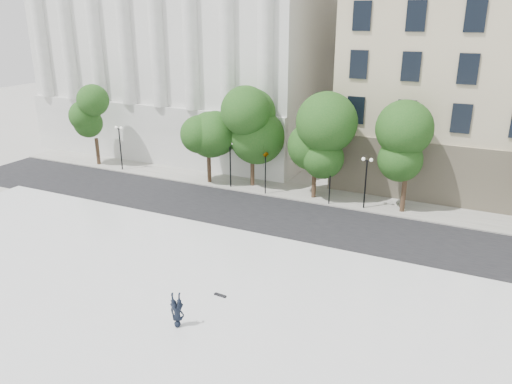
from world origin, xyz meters
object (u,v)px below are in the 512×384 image
person_lying (178,322)px  skateboard (220,295)px  traffic_light_east (331,160)px  traffic_light_west (266,152)px

person_lying → skateboard: (0.45, 3.24, -0.21)m
skateboard → traffic_light_east: bearing=91.8°
traffic_light_east → skateboard: (-0.70, -16.36, -3.26)m
traffic_light_west → traffic_light_east: size_ratio=1.01×
person_lying → traffic_light_west: bearing=80.9°
skateboard → traffic_light_west: bearing=110.9°
traffic_light_east → person_lying: (-1.15, -19.60, -3.05)m
person_lying → skateboard: 3.28m
traffic_light_west → skateboard: (4.90, -16.36, -3.29)m
traffic_light_east → skateboard: traffic_light_east is taller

